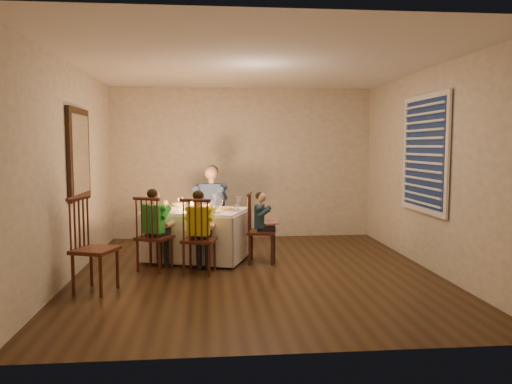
{
  "coord_description": "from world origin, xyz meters",
  "views": [
    {
      "loc": [
        -0.59,
        -6.18,
        1.61
      ],
      "look_at": [
        0.01,
        0.15,
        1.01
      ],
      "focal_mm": 35.0,
      "sensor_mm": 36.0,
      "label": 1
    }
  ],
  "objects": [
    {
      "name": "orange_fruit",
      "position": [
        -0.58,
        0.81,
        0.75
      ],
      "size": [
        0.08,
        0.08,
        0.08
      ],
      "primitive_type": "sphere",
      "color": "orange",
      "rests_on": "dining_table"
    },
    {
      "name": "child_teal",
      "position": [
        0.13,
        0.54,
        0.0
      ],
      "size": [
        0.32,
        0.34,
        0.97
      ],
      "primitive_type": null,
      "rotation": [
        0.0,
        0.0,
        1.39
      ],
      "color": "#1B3344",
      "rests_on": "ground"
    },
    {
      "name": "candle_right",
      "position": [
        -0.7,
        0.8,
        0.76
      ],
      "size": [
        0.06,
        0.06,
        0.1
      ],
      "primitive_type": "cylinder",
      "color": "silver",
      "rests_on": "dining_table"
    },
    {
      "name": "setting_green",
      "position": [
        -1.16,
        0.68,
        0.72
      ],
      "size": [
        0.33,
        0.33,
        0.02
      ],
      "primitive_type": "cylinder",
      "rotation": [
        0.0,
        0.0,
        -0.34
      ],
      "color": "silver",
      "rests_on": "dining_table"
    },
    {
      "name": "chair_extra",
      "position": [
        -1.84,
        -0.66,
        0.0
      ],
      "size": [
        0.53,
        0.55,
        1.06
      ],
      "primitive_type": null,
      "rotation": [
        0.0,
        0.0,
        1.23
      ],
      "color": "#38170F",
      "rests_on": "ground"
    },
    {
      "name": "dining_table",
      "position": [
        -0.77,
        0.83,
        0.51
      ],
      "size": [
        1.61,
        1.38,
        0.68
      ],
      "rotation": [
        0.0,
        0.0,
        -0.34
      ],
      "color": "white",
      "rests_on": "ground"
    },
    {
      "name": "chair_end",
      "position": [
        0.13,
        0.54,
        0.0
      ],
      "size": [
        0.44,
        0.46,
        0.97
      ],
      "primitive_type": null,
      "rotation": [
        0.0,
        0.0,
        1.39
      ],
      "color": "#38170F",
      "rests_on": "ground"
    },
    {
      "name": "wall_left",
      "position": [
        -2.25,
        0.0,
        1.3
      ],
      "size": [
        0.02,
        5.0,
        2.6
      ],
      "primitive_type": "cube",
      "color": "beige",
      "rests_on": "ground"
    },
    {
      "name": "wall_right",
      "position": [
        2.25,
        0.0,
        1.3
      ],
      "size": [
        0.02,
        5.0,
        2.6
      ],
      "primitive_type": "cube",
      "color": "beige",
      "rests_on": "ground"
    },
    {
      "name": "window_blinds",
      "position": [
        2.21,
        0.1,
        1.5
      ],
      "size": [
        0.07,
        1.34,
        1.54
      ],
      "color": "#0D1B36",
      "rests_on": "wall_right"
    },
    {
      "name": "setting_yellow",
      "position": [
        -0.61,
        0.49,
        0.72
      ],
      "size": [
        0.33,
        0.33,
        0.02
      ],
      "primitive_type": "cylinder",
      "rotation": [
        0.0,
        0.0,
        -0.34
      ],
      "color": "silver",
      "rests_on": "dining_table"
    },
    {
      "name": "chair_near_right",
      "position": [
        -0.71,
        0.02,
        0.0
      ],
      "size": [
        0.48,
        0.46,
        0.97
      ],
      "primitive_type": null,
      "rotation": [
        0.0,
        0.0,
        2.9
      ],
      "color": "#38170F",
      "rests_on": "ground"
    },
    {
      "name": "setting_teal",
      "position": [
        -0.35,
        0.69,
        0.72
      ],
      "size": [
        0.33,
        0.33,
        0.02
      ],
      "primitive_type": "cylinder",
      "rotation": [
        0.0,
        0.0,
        -0.34
      ],
      "color": "silver",
      "rests_on": "dining_table"
    },
    {
      "name": "candle_left",
      "position": [
        -0.84,
        0.85,
        0.76
      ],
      "size": [
        0.06,
        0.06,
        0.1
      ],
      "primitive_type": "cylinder",
      "color": "silver",
      "rests_on": "dining_table"
    },
    {
      "name": "child_yellow",
      "position": [
        -0.71,
        0.02,
        0.0
      ],
      "size": [
        0.41,
        0.39,
        1.06
      ],
      "primitive_type": null,
      "rotation": [
        0.0,
        0.0,
        2.9
      ],
      "color": "yellow",
      "rests_on": "ground"
    },
    {
      "name": "chair_near_left",
      "position": [
        -1.29,
        0.24,
        0.0
      ],
      "size": [
        0.52,
        0.51,
        0.97
      ],
      "primitive_type": null,
      "rotation": [
        0.0,
        0.0,
        2.69
      ],
      "color": "#38170F",
      "rests_on": "ground"
    },
    {
      "name": "wall_mirror",
      "position": [
        -2.22,
        0.3,
        1.5
      ],
      "size": [
        0.06,
        0.95,
        1.15
      ],
      "color": "black",
      "rests_on": "wall_left"
    },
    {
      "name": "serving_bowl",
      "position": [
        -1.03,
        1.24,
        0.74
      ],
      "size": [
        0.23,
        0.23,
        0.06
      ],
      "primitive_type": "imported",
      "rotation": [
        0.0,
        0.0,
        0.03
      ],
      "color": "silver",
      "rests_on": "dining_table"
    },
    {
      "name": "child_green",
      "position": [
        -1.29,
        0.24,
        0.0
      ],
      "size": [
        0.45,
        0.44,
        1.06
      ],
      "primitive_type": null,
      "rotation": [
        0.0,
        0.0,
        2.69
      ],
      "color": "green",
      "rests_on": "ground"
    },
    {
      "name": "ground",
      "position": [
        0.0,
        0.0,
        0.0
      ],
      "size": [
        5.0,
        5.0,
        0.0
      ],
      "primitive_type": "plane",
      "color": "black",
      "rests_on": "ground"
    },
    {
      "name": "squash",
      "position": [
        -1.24,
        1.29,
        0.75
      ],
      "size": [
        0.09,
        0.09,
        0.09
      ],
      "primitive_type": "sphere",
      "color": "yellow",
      "rests_on": "dining_table"
    },
    {
      "name": "chair_adult",
      "position": [
        -0.55,
        1.55,
        0.0
      ],
      "size": [
        0.49,
        0.48,
        0.97
      ],
      "primitive_type": null,
      "rotation": [
        0.0,
        0.0,
        -0.31
      ],
      "color": "#38170F",
      "rests_on": "ground"
    },
    {
      "name": "adult",
      "position": [
        -0.55,
        1.55,
        0.0
      ],
      "size": [
        0.6,
        0.57,
        1.3
      ],
      "primitive_type": null,
      "rotation": [
        0.0,
        0.0,
        -0.31
      ],
      "color": "navy",
      "rests_on": "ground"
    },
    {
      "name": "setting_adult",
      "position": [
        -0.68,
        1.1,
        0.72
      ],
      "size": [
        0.33,
        0.33,
        0.02
      ],
      "primitive_type": "cylinder",
      "rotation": [
        0.0,
        0.0,
        -0.34
      ],
      "color": "silver",
      "rests_on": "dining_table"
    },
    {
      "name": "wall_back",
      "position": [
        0.0,
        2.5,
        1.3
      ],
      "size": [
        4.5,
        0.02,
        2.6
      ],
      "primitive_type": "cube",
      "color": "beige",
      "rests_on": "ground"
    },
    {
      "name": "ceiling",
      "position": [
        0.0,
        0.0,
        2.6
      ],
      "size": [
        5.0,
        5.0,
        0.0
      ],
      "primitive_type": "plane",
      "color": "white",
      "rests_on": "wall_back"
    }
  ]
}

